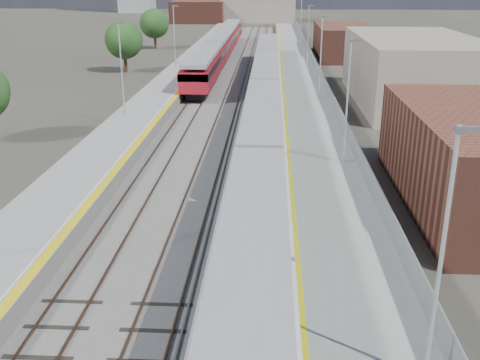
{
  "coord_description": "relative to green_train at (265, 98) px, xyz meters",
  "views": [
    {
      "loc": [
        2.03,
        -11.46,
        11.91
      ],
      "look_at": [
        0.55,
        15.13,
        2.2
      ],
      "focal_mm": 42.0,
      "sensor_mm": 36.0,
      "label": 1
    }
  ],
  "objects": [
    {
      "name": "tree_b",
      "position": [
        -18.54,
        26.12,
        1.93
      ],
      "size": [
        4.85,
        4.85,
        6.58
      ],
      "color": "#382619",
      "rests_on": "ground"
    },
    {
      "name": "ground",
      "position": [
        -1.5,
        14.57,
        -2.21
      ],
      "size": [
        320.0,
        320.0,
        0.0
      ],
      "primitive_type": "plane",
      "color": "#47443A",
      "rests_on": "ground"
    },
    {
      "name": "tree_d",
      "position": [
        20.5,
        22.6,
        1.25
      ],
      "size": [
        4.07,
        4.07,
        5.52
      ],
      "color": "#382619",
      "rests_on": "ground"
    },
    {
      "name": "tracks",
      "position": [
        -3.15,
        18.75,
        -2.11
      ],
      "size": [
        8.96,
        160.0,
        0.17
      ],
      "color": "#4C3323",
      "rests_on": "ground"
    },
    {
      "name": "green_train",
      "position": [
        0.0,
        0.0,
        0.0
      ],
      "size": [
        2.86,
        79.51,
        3.14
      ],
      "color": "black",
      "rests_on": "ground"
    },
    {
      "name": "platform_right",
      "position": [
        3.78,
        17.07,
        -1.68
      ],
      "size": [
        4.7,
        155.0,
        8.52
      ],
      "color": "slate",
      "rests_on": "ground"
    },
    {
      "name": "platform_left",
      "position": [
        -10.55,
        17.06,
        -1.7
      ],
      "size": [
        4.3,
        155.0,
        8.52
      ],
      "color": "slate",
      "rests_on": "ground"
    },
    {
      "name": "red_train",
      "position": [
        -7.0,
        36.98,
        0.02
      ],
      "size": [
        3.0,
        60.72,
        3.78
      ],
      "color": "black",
      "rests_on": "ground"
    },
    {
      "name": "ballast_bed",
      "position": [
        -3.75,
        17.07,
        -2.18
      ],
      "size": [
        10.5,
        155.0,
        0.06
      ],
      "primitive_type": "cube",
      "color": "#565451",
      "rests_on": "ground"
    },
    {
      "name": "tree_c",
      "position": [
        -19.61,
        51.21,
        2.04
      ],
      "size": [
        4.99,
        4.99,
        6.76
      ],
      "color": "#382619",
      "rests_on": "ground"
    }
  ]
}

